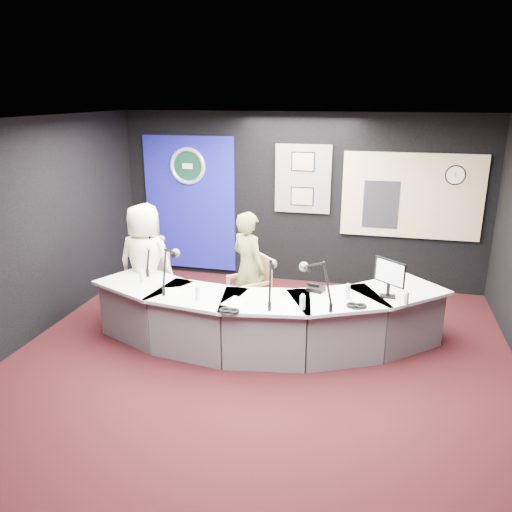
% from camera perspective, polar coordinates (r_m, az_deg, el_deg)
% --- Properties ---
extents(ground, '(6.00, 6.00, 0.00)m').
position_cam_1_polar(ground, '(6.18, 0.05, -12.13)').
color(ground, black).
rests_on(ground, ground).
extents(ceiling, '(6.00, 6.00, 0.02)m').
position_cam_1_polar(ceiling, '(5.37, 0.06, 14.79)').
color(ceiling, silver).
rests_on(ceiling, ground).
extents(wall_back, '(6.00, 0.02, 2.80)m').
position_cam_1_polar(wall_back, '(8.47, 4.86, 6.23)').
color(wall_back, black).
rests_on(wall_back, ground).
extents(wall_front, '(6.00, 0.02, 2.80)m').
position_cam_1_polar(wall_front, '(3.04, -13.89, -16.15)').
color(wall_front, black).
rests_on(wall_front, ground).
extents(wall_left, '(0.02, 6.00, 2.80)m').
position_cam_1_polar(wall_left, '(6.94, -24.82, 2.07)').
color(wall_left, black).
rests_on(wall_left, ground).
extents(broadcast_desk, '(4.50, 1.90, 0.75)m').
position_cam_1_polar(broadcast_desk, '(6.49, 0.77, -6.86)').
color(broadcast_desk, silver).
rests_on(broadcast_desk, ground).
extents(backdrop_panel, '(1.60, 0.05, 2.30)m').
position_cam_1_polar(backdrop_panel, '(8.96, -7.35, 5.79)').
color(backdrop_panel, navy).
rests_on(backdrop_panel, wall_back).
extents(agency_seal, '(0.63, 0.07, 0.63)m').
position_cam_1_polar(agency_seal, '(8.81, -7.61, 9.87)').
color(agency_seal, silver).
rests_on(agency_seal, backdrop_panel).
extents(seal_center, '(0.48, 0.01, 0.48)m').
position_cam_1_polar(seal_center, '(8.82, -7.60, 9.88)').
color(seal_center, '#0D2F22').
rests_on(seal_center, backdrop_panel).
extents(pinboard, '(0.90, 0.04, 1.10)m').
position_cam_1_polar(pinboard, '(8.38, 5.23, 8.51)').
color(pinboard, slate).
rests_on(pinboard, wall_back).
extents(framed_photo_upper, '(0.34, 0.02, 0.27)m').
position_cam_1_polar(framed_photo_upper, '(8.31, 5.25, 10.39)').
color(framed_photo_upper, gray).
rests_on(framed_photo_upper, pinboard).
extents(framed_photo_lower, '(0.34, 0.02, 0.27)m').
position_cam_1_polar(framed_photo_lower, '(8.40, 5.14, 6.60)').
color(framed_photo_lower, gray).
rests_on(framed_photo_lower, pinboard).
extents(booth_window_frame, '(2.12, 0.06, 1.32)m').
position_cam_1_polar(booth_window_frame, '(8.34, 16.89, 6.39)').
color(booth_window_frame, tan).
rests_on(booth_window_frame, wall_back).
extents(booth_glow, '(2.00, 0.02, 1.20)m').
position_cam_1_polar(booth_glow, '(8.33, 16.89, 6.38)').
color(booth_glow, beige).
rests_on(booth_glow, booth_window_frame).
extents(equipment_rack, '(0.55, 0.02, 0.75)m').
position_cam_1_polar(equipment_rack, '(8.32, 13.71, 5.58)').
color(equipment_rack, black).
rests_on(equipment_rack, booth_window_frame).
extents(wall_clock, '(0.28, 0.01, 0.28)m').
position_cam_1_polar(wall_clock, '(8.31, 21.28, 8.37)').
color(wall_clock, white).
rests_on(wall_clock, booth_window_frame).
extents(armchair_left, '(0.56, 0.56, 0.88)m').
position_cam_1_polar(armchair_left, '(7.32, -11.96, -3.80)').
color(armchair_left, '#B47F52').
rests_on(armchair_left, ground).
extents(armchair_right, '(0.79, 0.79, 0.99)m').
position_cam_1_polar(armchair_right, '(7.08, -0.84, -3.67)').
color(armchair_right, '#B47F52').
rests_on(armchair_right, ground).
extents(draped_jacket, '(0.51, 0.17, 0.70)m').
position_cam_1_polar(draped_jacket, '(7.49, -11.64, -1.81)').
color(draped_jacket, slate).
rests_on(draped_jacket, armchair_left).
extents(person_man, '(0.85, 0.58, 1.67)m').
position_cam_1_polar(person_man, '(7.19, -12.15, -0.85)').
color(person_man, '#F0E6C0').
rests_on(person_man, ground).
extents(person_woman, '(0.69, 0.64, 1.58)m').
position_cam_1_polar(person_woman, '(6.97, -0.85, -1.40)').
color(person_woman, olive).
rests_on(person_woman, ground).
extents(computer_monitor, '(0.36, 0.32, 0.31)m').
position_cam_1_polar(computer_monitor, '(6.21, 14.63, -1.71)').
color(computer_monitor, black).
rests_on(computer_monitor, broadcast_desk).
extents(desk_phone, '(0.23, 0.21, 0.05)m').
position_cam_1_polar(desk_phone, '(6.34, 6.69, -3.67)').
color(desk_phone, black).
rests_on(desk_phone, broadcast_desk).
extents(headphones_near, '(0.19, 0.19, 0.03)m').
position_cam_1_polar(headphones_near, '(5.96, 11.10, -5.42)').
color(headphones_near, black).
rests_on(headphones_near, broadcast_desk).
extents(headphones_far, '(0.22, 0.22, 0.04)m').
position_cam_1_polar(headphones_far, '(5.72, -2.97, -6.08)').
color(headphones_far, black).
rests_on(headphones_far, broadcast_desk).
extents(paper_stack, '(0.29, 0.33, 0.00)m').
position_cam_1_polar(paper_stack, '(6.36, -9.20, -3.93)').
color(paper_stack, white).
rests_on(paper_stack, broadcast_desk).
extents(notepad, '(0.29, 0.36, 0.00)m').
position_cam_1_polar(notepad, '(5.99, -2.33, -5.12)').
color(notepad, white).
rests_on(notepad, broadcast_desk).
extents(boom_mic_a, '(0.18, 0.74, 0.60)m').
position_cam_1_polar(boom_mic_a, '(7.13, -11.25, 0.85)').
color(boom_mic_a, black).
rests_on(boom_mic_a, broadcast_desk).
extents(boom_mic_b, '(0.20, 0.73, 0.60)m').
position_cam_1_polar(boom_mic_b, '(6.45, -9.59, -0.83)').
color(boom_mic_b, black).
rests_on(boom_mic_b, broadcast_desk).
extents(boom_mic_c, '(0.22, 0.73, 0.60)m').
position_cam_1_polar(boom_mic_c, '(5.95, 1.68, -2.20)').
color(boom_mic_c, black).
rests_on(boom_mic_c, broadcast_desk).
extents(boom_mic_d, '(0.50, 0.61, 0.60)m').
position_cam_1_polar(boom_mic_d, '(5.92, 6.81, -2.43)').
color(boom_mic_d, black).
rests_on(boom_mic_d, broadcast_desk).
extents(water_bottles, '(3.33, 0.52, 0.18)m').
position_cam_1_polar(water_bottles, '(6.07, 0.83, -3.89)').
color(water_bottles, silver).
rests_on(water_bottles, broadcast_desk).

